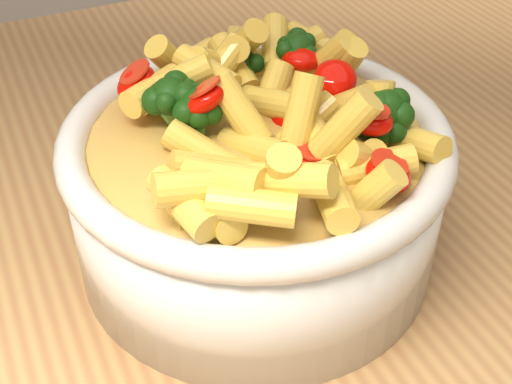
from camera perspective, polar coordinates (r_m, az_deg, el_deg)
name	(u,v)px	position (r m, az deg, el deg)	size (l,w,h in m)	color
table	(340,258)	(0.66, 6.75, -5.26)	(1.20, 0.80, 0.90)	#AA7E49
serving_bowl	(256,190)	(0.48, 0.00, 0.13)	(0.25, 0.25, 0.11)	silver
pasta_salad	(256,104)	(0.44, 0.00, 7.04)	(0.20, 0.20, 0.04)	#FFD050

